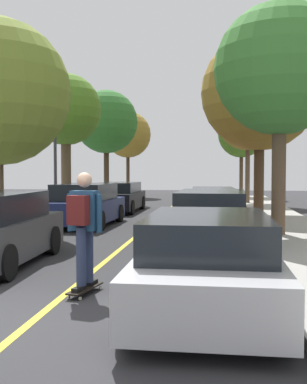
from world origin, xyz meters
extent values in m
plane|color=#2D2D30|center=(0.00, 0.00, 0.00)|extent=(80.00, 80.00, 0.00)
cube|color=gold|center=(0.00, 4.00, 0.00)|extent=(0.12, 39.20, 0.01)
cylinder|color=black|center=(-1.29, 1.97, 0.32)|extent=(0.24, 0.65, 0.64)
cylinder|color=black|center=(-1.39, 4.59, 0.32)|extent=(0.24, 0.65, 0.64)
cube|color=navy|center=(-2.19, 10.18, 0.54)|extent=(2.00, 4.12, 0.72)
cube|color=black|center=(-2.19, 10.17, 1.17)|extent=(1.73, 2.69, 0.55)
cylinder|color=black|center=(-1.35, 8.83, 0.32)|extent=(0.24, 0.65, 0.64)
cylinder|color=black|center=(-3.11, 8.88, 0.32)|extent=(0.24, 0.65, 0.64)
cylinder|color=black|center=(-1.27, 11.49, 0.32)|extent=(0.24, 0.65, 0.64)
cylinder|color=black|center=(-3.03, 11.54, 0.32)|extent=(0.24, 0.65, 0.64)
cube|color=black|center=(-2.19, 15.70, 0.54)|extent=(1.89, 4.43, 0.72)
cube|color=black|center=(-2.19, 15.80, 1.13)|extent=(1.66, 2.91, 0.46)
cylinder|color=black|center=(-1.30, 14.19, 0.32)|extent=(0.22, 0.64, 0.64)
cylinder|color=black|center=(-3.07, 14.19, 0.32)|extent=(0.22, 0.64, 0.64)
cylinder|color=black|center=(-1.30, 17.22, 0.32)|extent=(0.22, 0.64, 0.64)
cylinder|color=black|center=(-3.07, 17.22, 0.32)|extent=(0.22, 0.64, 0.64)
cube|color=#B7B7BC|center=(2.19, 1.01, 0.50)|extent=(1.84, 4.57, 0.64)
cube|color=black|center=(2.19, 0.78, 1.06)|extent=(1.61, 2.68, 0.48)
cylinder|color=black|center=(1.34, 2.60, 0.32)|extent=(0.22, 0.64, 0.64)
cylinder|color=black|center=(3.04, 2.59, 0.32)|extent=(0.22, 0.64, 0.64)
cylinder|color=black|center=(1.33, -0.57, 0.32)|extent=(0.22, 0.64, 0.64)
cylinder|color=black|center=(3.03, -0.57, 0.32)|extent=(0.22, 0.64, 0.64)
cube|color=black|center=(2.19, 6.43, 0.52)|extent=(2.02, 4.42, 0.68)
cube|color=black|center=(2.18, 6.34, 1.13)|extent=(1.74, 2.90, 0.52)
cylinder|color=black|center=(1.37, 7.94, 0.32)|extent=(0.24, 0.65, 0.64)
cylinder|color=black|center=(3.11, 7.88, 0.32)|extent=(0.24, 0.65, 0.64)
cylinder|color=black|center=(1.26, 4.99, 0.32)|extent=(0.24, 0.65, 0.64)
cylinder|color=black|center=(3.00, 4.92, 0.32)|extent=(0.24, 0.65, 0.64)
cube|color=maroon|center=(2.19, 11.86, 0.49)|extent=(1.87, 4.41, 0.61)
cube|color=black|center=(2.18, 11.96, 1.03)|extent=(1.60, 2.58, 0.48)
cylinder|color=black|center=(1.34, 13.30, 0.32)|extent=(0.24, 0.65, 0.64)
cylinder|color=black|center=(2.93, 13.36, 0.32)|extent=(0.24, 0.65, 0.64)
cylinder|color=black|center=(1.44, 10.35, 0.32)|extent=(0.24, 0.65, 0.64)
cylinder|color=black|center=(3.04, 10.41, 0.32)|extent=(0.24, 0.65, 0.64)
cylinder|color=brown|center=(-4.01, 13.70, 1.83)|extent=(0.42, 0.42, 3.37)
sphere|color=#4C7A23|center=(-4.01, 13.70, 4.48)|extent=(3.00, 3.00, 3.00)
cylinder|color=#3D2D1E|center=(-4.01, 21.13, 1.90)|extent=(0.30, 0.30, 3.51)
sphere|color=#2D6B28|center=(-4.01, 21.13, 4.71)|extent=(3.64, 3.64, 3.64)
cylinder|color=#3D2D1E|center=(-4.01, 27.89, 1.92)|extent=(0.24, 0.24, 3.56)
sphere|color=olive|center=(-4.01, 27.89, 4.49)|extent=(3.31, 3.31, 3.31)
cylinder|color=brown|center=(4.01, 7.71, 1.78)|extent=(0.39, 0.39, 3.28)
sphere|color=#3D7F33|center=(4.01, 7.71, 4.68)|extent=(3.61, 3.61, 3.61)
cylinder|color=#4C3823|center=(4.01, 13.77, 1.91)|extent=(0.41, 0.41, 3.53)
sphere|color=olive|center=(4.01, 13.77, 5.04)|extent=(4.69, 4.69, 4.69)
cylinder|color=brown|center=(4.01, 20.70, 1.89)|extent=(0.25, 0.25, 3.51)
sphere|color=olive|center=(4.01, 20.70, 4.72)|extent=(3.46, 3.46, 3.46)
cylinder|color=#4C3823|center=(4.01, 27.22, 1.89)|extent=(0.25, 0.25, 3.49)
sphere|color=#4C7A23|center=(4.01, 27.22, 4.38)|extent=(3.19, 3.19, 3.19)
cylinder|color=#38383D|center=(-3.94, 12.14, 2.76)|extent=(0.12, 0.12, 5.23)
cube|color=#EAE5C6|center=(-3.94, 12.14, 5.49)|extent=(0.36, 0.24, 0.20)
cube|color=black|center=(0.30, 1.32, 0.09)|extent=(0.39, 0.87, 0.02)
cylinder|color=beige|center=(0.28, 1.67, 0.03)|extent=(0.04, 0.06, 0.06)
cylinder|color=beige|center=(0.46, 1.63, 0.03)|extent=(0.04, 0.06, 0.06)
cylinder|color=beige|center=(0.14, 1.01, 0.03)|extent=(0.04, 0.06, 0.06)
cylinder|color=beige|center=(0.32, 0.97, 0.03)|extent=(0.04, 0.06, 0.06)
cube|color=#99999E|center=(0.37, 1.65, 0.07)|extent=(0.11, 0.06, 0.02)
cube|color=#99999E|center=(0.23, 0.99, 0.07)|extent=(0.11, 0.06, 0.02)
cube|color=black|center=(0.34, 1.53, 0.13)|extent=(0.15, 0.27, 0.06)
cube|color=black|center=(0.25, 1.10, 0.13)|extent=(0.15, 0.27, 0.06)
cylinder|color=#283351|center=(0.32, 1.44, 0.61)|extent=(0.18, 0.18, 0.89)
cylinder|color=#283351|center=(0.27, 1.20, 0.61)|extent=(0.18, 0.18, 0.89)
cube|color=navy|center=(0.30, 1.32, 1.29)|extent=(0.44, 0.30, 0.61)
sphere|color=tan|center=(0.30, 1.32, 1.76)|extent=(0.23, 0.23, 0.23)
cylinder|color=navy|center=(0.06, 1.37, 1.26)|extent=(0.11, 0.11, 0.58)
cylinder|color=navy|center=(0.54, 1.27, 1.26)|extent=(0.11, 0.11, 0.58)
cube|color=#4C1414|center=(0.26, 1.12, 1.31)|extent=(0.33, 0.24, 0.44)
camera|label=1|loc=(2.29, -5.68, 1.90)|focal=44.27mm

